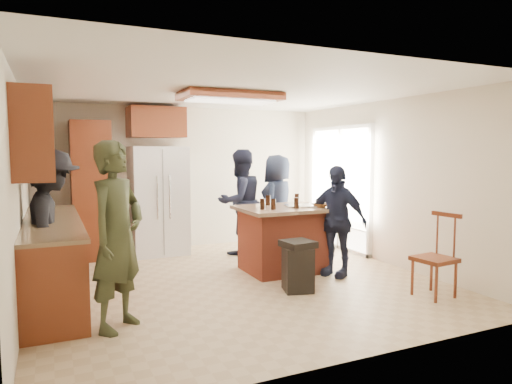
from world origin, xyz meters
name	(u,v)px	position (x,y,z in m)	size (l,w,h in m)	color
room_shell	(406,194)	(4.37, 1.64, 0.87)	(8.00, 5.20, 5.00)	tan
person_front_left	(117,236)	(-1.63, -0.98, 0.91)	(0.67, 0.49, 1.83)	#333820
person_behind_left	(240,202)	(0.70, 1.55, 0.88)	(0.85, 0.53, 1.76)	black
person_behind_right	(277,204)	(1.30, 1.36, 0.83)	(0.81, 0.53, 1.67)	#1A2134
person_side_right	(336,221)	(1.38, -0.25, 0.77)	(0.90, 0.46, 1.53)	#1B2037
person_counter	(51,225)	(-2.20, 0.19, 0.88)	(1.14, 0.53, 1.76)	black
left_cabinetry	(47,217)	(-2.24, 0.40, 0.96)	(0.64, 3.00, 2.30)	maroon
back_wall_units	(108,173)	(-1.33, 2.20, 1.38)	(1.80, 0.60, 2.45)	maroon
refrigerator	(158,201)	(-0.55, 2.12, 0.90)	(0.90, 0.76, 1.80)	white
kitchen_island	(284,238)	(0.85, 0.26, 0.47)	(1.28, 1.03, 0.93)	#A03E29
island_items	(298,204)	(1.02, 0.18, 0.97)	(1.03, 0.73, 0.15)	silver
trash_bin	(298,266)	(0.55, -0.66, 0.32)	(0.42, 0.42, 0.63)	black
spindle_chair	(436,259)	(1.93, -1.52, 0.45)	(0.46, 0.46, 0.99)	maroon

